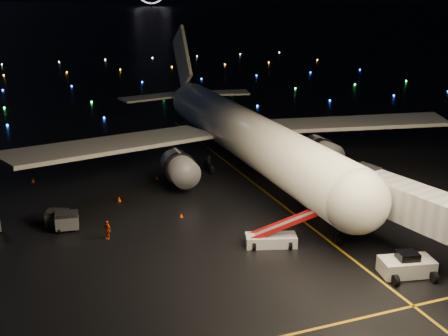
{
  "coord_description": "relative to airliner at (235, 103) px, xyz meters",
  "views": [
    {
      "loc": [
        -14.17,
        -39.27,
        22.55
      ],
      "look_at": [
        5.21,
        12.0,
        5.0
      ],
      "focal_mm": 45.0,
      "sensor_mm": 36.0,
      "label": 1
    }
  ],
  "objects": [
    {
      "name": "lane_centre",
      "position": [
        -0.51,
        -12.21,
        -8.44
      ],
      "size": [
        0.25,
        80.0,
        0.02
      ],
      "primitive_type": "cube",
      "color": "#CC9010",
      "rests_on": "ground"
    },
    {
      "name": "safety_cone_2",
      "position": [
        -16.98,
        -7.77,
        -8.18
      ],
      "size": [
        0.53,
        0.53,
        0.55
      ],
      "primitive_type": "cone",
      "rotation": [
        0.0,
        0.0,
        -0.11
      ],
      "color": "#EC4000",
      "rests_on": "ground"
    },
    {
      "name": "pushback_tug",
      "position": [
        2.03,
        -33.03,
        -7.42
      ],
      "size": [
        4.69,
        3.1,
        2.06
      ],
      "primitive_type": "cube",
      "rotation": [
        0.0,
        0.0,
        -0.21
      ],
      "color": "silver",
      "rests_on": "ground"
    },
    {
      "name": "baggage_cart_1",
      "position": [
        -23.17,
        -13.86,
        -7.53
      ],
      "size": [
        2.34,
        1.78,
        1.84
      ],
      "primitive_type": "cube",
      "rotation": [
        0.0,
        0.0,
        -0.12
      ],
      "color": "slate",
      "rests_on": "ground"
    },
    {
      "name": "airliner",
      "position": [
        0.0,
        0.0,
        0.0
      ],
      "size": [
        59.82,
        56.85,
        16.9
      ],
      "primitive_type": null,
      "rotation": [
        0.0,
        0.0,
        -0.0
      ],
      "color": "silver",
      "rests_on": "ground"
    },
    {
      "name": "belt_loader",
      "position": [
        -6.02,
        -24.03,
        -6.8
      ],
      "size": [
        7.04,
        3.81,
        3.29
      ],
      "primitive_type": null,
      "rotation": [
        0.0,
        0.0,
        -0.31
      ],
      "color": "silver",
      "rests_on": "ground"
    },
    {
      "name": "crew_c",
      "position": [
        -19.83,
        -17.25,
        -7.53
      ],
      "size": [
        0.91,
        1.16,
        1.84
      ],
      "primitive_type": "imported",
      "rotation": [
        0.0,
        0.0,
        -1.08
      ],
      "color": "#E54E15",
      "rests_on": "ground"
    },
    {
      "name": "baggage_cart_0",
      "position": [
        -23.99,
        -12.56,
        -7.59
      ],
      "size": [
        2.39,
        2.05,
        1.71
      ],
      "primitive_type": "cube",
      "rotation": [
        0.0,
        0.0,
        -0.38
      ],
      "color": "slate",
      "rests_on": "ground"
    },
    {
      "name": "ground",
      "position": [
        -12.51,
        272.79,
        -8.45
      ],
      "size": [
        2000.0,
        2000.0,
        0.0
      ],
      "primitive_type": "plane",
      "color": "black",
      "rests_on": "ground"
    },
    {
      "name": "safety_cone_1",
      "position": [
        -11.17,
        -1.92,
        -8.22
      ],
      "size": [
        0.52,
        0.52,
        0.46
      ],
      "primitive_type": "cone",
      "rotation": [
        0.0,
        0.0,
        -0.35
      ],
      "color": "#EC4000",
      "rests_on": "ground"
    },
    {
      "name": "safety_cone_0",
      "position": [
        -11.82,
        -14.63,
        -8.21
      ],
      "size": [
        0.44,
        0.44,
        0.48
      ],
      "primitive_type": "cone",
      "rotation": [
        0.0,
        0.0,
        -0.04
      ],
      "color": "#EC4000",
      "rests_on": "ground"
    },
    {
      "name": "taxiway_lights",
      "position": [
        -12.51,
        78.79,
        -8.27
      ],
      "size": [
        164.0,
        92.0,
        0.36
      ],
      "primitive_type": null,
      "color": "black",
      "rests_on": "ground"
    },
    {
      "name": "safety_cone_3",
      "position": [
        -25.64,
        2.41,
        -8.21
      ],
      "size": [
        0.54,
        0.54,
        0.49
      ],
      "primitive_type": "cone",
      "rotation": [
        0.0,
        0.0,
        -0.31
      ],
      "color": "#EC4000",
      "rests_on": "ground"
    }
  ]
}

